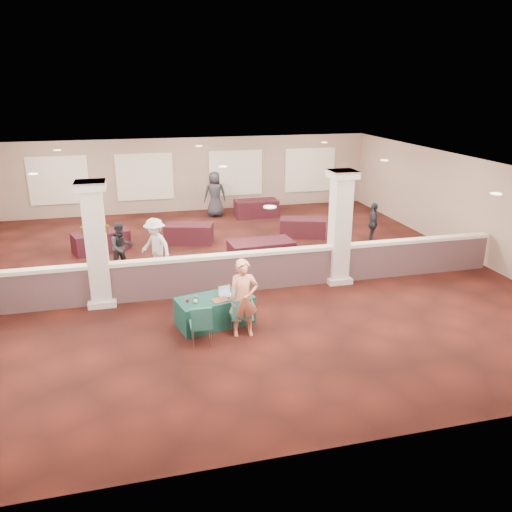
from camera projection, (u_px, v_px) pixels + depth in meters
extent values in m
plane|color=#411610|center=(225.00, 272.00, 15.10)|extent=(16.00, 16.00, 0.00)
cube|color=gray|center=(191.00, 175.00, 21.91)|extent=(16.00, 0.04, 3.20)
cube|color=gray|center=(324.00, 360.00, 7.24)|extent=(16.00, 0.04, 3.20)
cube|color=gray|center=(463.00, 206.00, 16.39)|extent=(0.04, 16.00, 3.20)
cube|color=white|center=(223.00, 166.00, 14.05)|extent=(16.00, 16.00, 0.02)
cube|color=brown|center=(235.00, 274.00, 13.56)|extent=(15.60, 0.20, 1.00)
cube|color=silver|center=(235.00, 255.00, 13.38)|extent=(15.60, 0.28, 0.10)
cube|color=silver|center=(97.00, 245.00, 12.41)|extent=(0.50, 0.50, 3.20)
cube|color=silver|center=(103.00, 301.00, 12.91)|extent=(0.70, 0.70, 0.16)
cube|color=silver|center=(90.00, 185.00, 11.92)|extent=(0.72, 0.72, 0.20)
cube|color=silver|center=(340.00, 228.00, 13.88)|extent=(0.50, 0.50, 3.20)
cube|color=silver|center=(337.00, 278.00, 14.38)|extent=(0.70, 0.70, 0.16)
cube|color=silver|center=(343.00, 174.00, 13.39)|extent=(0.72, 0.72, 0.20)
cylinder|color=brown|center=(83.00, 230.00, 12.21)|extent=(0.12, 0.12, 0.18)
cylinder|color=#EFE2CB|center=(83.00, 230.00, 12.21)|extent=(0.09, 0.09, 0.10)
cylinder|color=brown|center=(107.00, 229.00, 12.34)|extent=(0.12, 0.12, 0.18)
cylinder|color=#EFE2CB|center=(107.00, 229.00, 12.34)|extent=(0.09, 0.09, 0.10)
cube|color=#103D38|center=(215.00, 311.00, 11.76)|extent=(1.90, 1.26, 0.67)
cube|color=#206057|center=(240.00, 315.00, 11.32)|extent=(0.45, 0.45, 0.06)
cube|color=#206057|center=(242.00, 309.00, 11.05)|extent=(0.42, 0.06, 0.42)
cylinder|color=slate|center=(234.00, 328.00, 11.19)|extent=(0.02, 0.02, 0.40)
cylinder|color=slate|center=(250.00, 327.00, 11.26)|extent=(0.02, 0.02, 0.40)
cylinder|color=slate|center=(231.00, 321.00, 11.53)|extent=(0.02, 0.02, 0.40)
cylinder|color=slate|center=(247.00, 320.00, 11.60)|extent=(0.02, 0.02, 0.40)
cube|color=#206057|center=(201.00, 324.00, 10.80)|extent=(0.49, 0.49, 0.06)
cube|color=#206057|center=(202.00, 318.00, 10.52)|extent=(0.45, 0.07, 0.45)
cylinder|color=slate|center=(193.00, 340.00, 10.67)|extent=(0.03, 0.03, 0.43)
cylinder|color=slate|center=(211.00, 338.00, 10.74)|extent=(0.03, 0.03, 0.43)
cylinder|color=slate|center=(192.00, 331.00, 11.03)|extent=(0.03, 0.03, 0.43)
cylinder|color=slate|center=(209.00, 330.00, 11.10)|extent=(0.03, 0.03, 0.43)
imported|color=#D5765C|center=(244.00, 298.00, 11.05)|extent=(0.68, 0.48, 1.80)
cube|color=black|center=(99.00, 242.00, 16.83)|extent=(1.88, 1.36, 0.69)
cube|color=black|center=(261.00, 253.00, 15.52)|extent=(2.03, 1.12, 0.80)
cube|color=black|center=(302.00, 227.00, 18.53)|extent=(1.83, 1.30, 0.67)
cube|color=black|center=(105.00, 240.00, 17.12)|extent=(1.75, 1.21, 0.65)
cube|color=black|center=(189.00, 234.00, 17.77)|extent=(1.83, 1.24, 0.68)
cube|color=black|center=(256.00, 209.00, 21.21)|extent=(1.81, 0.93, 0.73)
imported|color=black|center=(122.00, 247.00, 14.87)|extent=(0.84, 0.66, 1.55)
imported|color=silver|center=(156.00, 246.00, 14.72)|extent=(1.09, 1.15, 1.70)
imported|color=black|center=(373.00, 224.00, 17.50)|extent=(0.72, 0.97, 1.49)
imported|color=black|center=(215.00, 194.00, 21.10)|extent=(0.95, 0.51, 1.92)
cube|color=silver|center=(226.00, 296.00, 11.73)|extent=(0.34, 0.28, 0.02)
cube|color=silver|center=(224.00, 290.00, 11.78)|extent=(0.30, 0.08, 0.20)
cube|color=silver|center=(224.00, 290.00, 11.78)|extent=(0.27, 0.07, 0.17)
cube|color=#B5461D|center=(220.00, 300.00, 11.47)|extent=(0.42, 0.35, 0.03)
sphere|color=beige|center=(195.00, 301.00, 11.34)|extent=(0.10, 0.10, 0.10)
sphere|color=#5A1218|center=(188.00, 300.00, 11.40)|extent=(0.09, 0.09, 0.09)
sphere|color=#49494E|center=(196.00, 297.00, 11.55)|extent=(0.10, 0.10, 0.10)
cube|color=red|center=(242.00, 296.00, 11.69)|extent=(0.11, 0.05, 0.01)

